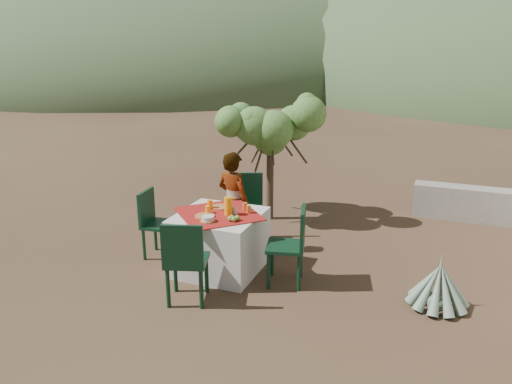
{
  "coord_description": "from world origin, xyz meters",
  "views": [
    {
      "loc": [
        2.72,
        -5.1,
        2.84
      ],
      "look_at": [
        0.5,
        0.63,
        0.97
      ],
      "focal_mm": 35.0,
      "sensor_mm": 36.0,
      "label": 1
    }
  ],
  "objects_px": {
    "chair_far": "(247,205)",
    "agave": "(439,286)",
    "chair_near": "(185,259)",
    "chair_left": "(155,220)",
    "juice_pitcher": "(228,206)",
    "chair_right": "(292,242)",
    "person": "(233,202)",
    "table": "(219,242)",
    "shrub_tree": "(275,133)"
  },
  "relations": [
    {
      "from": "chair_far",
      "to": "agave",
      "type": "distance_m",
      "value": 2.9
    },
    {
      "from": "chair_near",
      "to": "chair_left",
      "type": "height_order",
      "value": "chair_near"
    },
    {
      "from": "chair_near",
      "to": "juice_pitcher",
      "type": "distance_m",
      "value": 1.0
    },
    {
      "from": "chair_right",
      "to": "juice_pitcher",
      "type": "relative_size",
      "value": 4.27
    },
    {
      "from": "chair_near",
      "to": "chair_right",
      "type": "height_order",
      "value": "chair_near"
    },
    {
      "from": "person",
      "to": "chair_far",
      "type": "bearing_deg",
      "value": -78.54
    },
    {
      "from": "chair_right",
      "to": "chair_far",
      "type": "bearing_deg",
      "value": -149.44
    },
    {
      "from": "table",
      "to": "chair_right",
      "type": "bearing_deg",
      "value": -2.49
    },
    {
      "from": "chair_far",
      "to": "table",
      "type": "bearing_deg",
      "value": -109.08
    },
    {
      "from": "chair_near",
      "to": "chair_right",
      "type": "distance_m",
      "value": 1.31
    },
    {
      "from": "chair_far",
      "to": "juice_pitcher",
      "type": "distance_m",
      "value": 1.09
    },
    {
      "from": "chair_far",
      "to": "chair_left",
      "type": "distance_m",
      "value": 1.35
    },
    {
      "from": "table",
      "to": "chair_near",
      "type": "relative_size",
      "value": 1.32
    },
    {
      "from": "chair_near",
      "to": "juice_pitcher",
      "type": "height_order",
      "value": "juice_pitcher"
    },
    {
      "from": "agave",
      "to": "shrub_tree",
      "type": "bearing_deg",
      "value": 141.89
    },
    {
      "from": "person",
      "to": "shrub_tree",
      "type": "xyz_separation_m",
      "value": [
        0.09,
        1.45,
        0.72
      ]
    },
    {
      "from": "table",
      "to": "chair_left",
      "type": "xyz_separation_m",
      "value": [
        -0.99,
        0.07,
        0.13
      ]
    },
    {
      "from": "chair_right",
      "to": "juice_pitcher",
      "type": "bearing_deg",
      "value": -106.1
    },
    {
      "from": "chair_far",
      "to": "chair_right",
      "type": "relative_size",
      "value": 1.04
    },
    {
      "from": "table",
      "to": "chair_left",
      "type": "relative_size",
      "value": 1.41
    },
    {
      "from": "table",
      "to": "agave",
      "type": "height_order",
      "value": "table"
    },
    {
      "from": "chair_right",
      "to": "agave",
      "type": "relative_size",
      "value": 1.33
    },
    {
      "from": "chair_near",
      "to": "agave",
      "type": "relative_size",
      "value": 1.36
    },
    {
      "from": "chair_far",
      "to": "shrub_tree",
      "type": "relative_size",
      "value": 0.55
    },
    {
      "from": "table",
      "to": "shrub_tree",
      "type": "xyz_separation_m",
      "value": [
        0.01,
        2.09,
        1.05
      ]
    },
    {
      "from": "table",
      "to": "person",
      "type": "distance_m",
      "value": 0.72
    },
    {
      "from": "chair_near",
      "to": "agave",
      "type": "xyz_separation_m",
      "value": [
        2.62,
        0.95,
        -0.3
      ]
    },
    {
      "from": "table",
      "to": "agave",
      "type": "bearing_deg",
      "value": 0.33
    },
    {
      "from": "chair_left",
      "to": "agave",
      "type": "distance_m",
      "value": 3.66
    },
    {
      "from": "chair_left",
      "to": "shrub_tree",
      "type": "height_order",
      "value": "shrub_tree"
    },
    {
      "from": "chair_far",
      "to": "agave",
      "type": "xyz_separation_m",
      "value": [
        2.7,
        -1.01,
        -0.31
      ]
    },
    {
      "from": "person",
      "to": "agave",
      "type": "height_order",
      "value": "person"
    },
    {
      "from": "chair_left",
      "to": "shrub_tree",
      "type": "distance_m",
      "value": 2.43
    },
    {
      "from": "chair_right",
      "to": "table",
      "type": "bearing_deg",
      "value": -105.67
    },
    {
      "from": "chair_far",
      "to": "person",
      "type": "xyz_separation_m",
      "value": [
        -0.04,
        -0.39,
        0.15
      ]
    },
    {
      "from": "table",
      "to": "shrub_tree",
      "type": "height_order",
      "value": "shrub_tree"
    },
    {
      "from": "chair_near",
      "to": "shrub_tree",
      "type": "xyz_separation_m",
      "value": [
        -0.02,
        3.03,
        0.88
      ]
    },
    {
      "from": "person",
      "to": "shrub_tree",
      "type": "relative_size",
      "value": 0.78
    },
    {
      "from": "chair_far",
      "to": "shrub_tree",
      "type": "height_order",
      "value": "shrub_tree"
    },
    {
      "from": "chair_right",
      "to": "chair_near",
      "type": "bearing_deg",
      "value": -59.97
    },
    {
      "from": "table",
      "to": "chair_left",
      "type": "bearing_deg",
      "value": 175.81
    },
    {
      "from": "chair_near",
      "to": "shrub_tree",
      "type": "relative_size",
      "value": 0.55
    },
    {
      "from": "table",
      "to": "shrub_tree",
      "type": "relative_size",
      "value": 0.72
    },
    {
      "from": "agave",
      "to": "chair_left",
      "type": "bearing_deg",
      "value": 179.1
    },
    {
      "from": "shrub_tree",
      "to": "chair_left",
      "type": "bearing_deg",
      "value": -116.48
    },
    {
      "from": "person",
      "to": "shrub_tree",
      "type": "distance_m",
      "value": 1.62
    },
    {
      "from": "chair_left",
      "to": "person",
      "type": "relative_size",
      "value": 0.65
    },
    {
      "from": "chair_far",
      "to": "chair_left",
      "type": "xyz_separation_m",
      "value": [
        -0.95,
        -0.96,
        -0.04
      ]
    },
    {
      "from": "chair_right",
      "to": "person",
      "type": "height_order",
      "value": "person"
    },
    {
      "from": "agave",
      "to": "juice_pitcher",
      "type": "distance_m",
      "value": 2.6
    }
  ]
}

